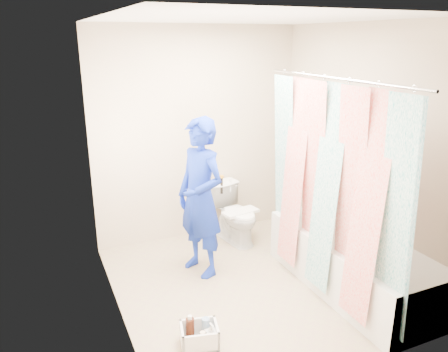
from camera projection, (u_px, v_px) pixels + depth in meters
name	position (u px, v px, depth m)	size (l,w,h in m)	color
floor	(248.00, 285.00, 4.17)	(2.60, 2.60, 0.00)	gray
ceiling	(253.00, 18.00, 3.44)	(2.40, 2.60, 0.02)	white
wall_back	(198.00, 135.00, 4.94)	(2.40, 0.02, 2.40)	tan
wall_front	(348.00, 218.00, 2.67)	(2.40, 0.02, 2.40)	tan
wall_left	(111.00, 182.00, 3.34)	(0.02, 2.60, 2.40)	tan
wall_right	(360.00, 151.00, 4.27)	(0.02, 2.60, 2.40)	tan
bathtub	(351.00, 262.00, 4.05)	(0.70, 1.75, 0.50)	silver
curtain_rod	(336.00, 78.00, 3.41)	(0.02, 0.02, 1.90)	silver
shower_curtain	(328.00, 191.00, 3.69)	(0.06, 1.75, 1.80)	silver
toilet	(235.00, 214.00, 4.99)	(0.37, 0.65, 0.66)	white
tank_lid	(241.00, 212.00, 4.89)	(0.41, 0.18, 0.03)	white
tank_internals	(224.00, 184.00, 5.02)	(0.16, 0.06, 0.22)	black
plumber	(201.00, 198.00, 4.19)	(0.57, 0.37, 1.57)	#0F1599
cleaning_caddy	(201.00, 336.00, 3.33)	(0.33, 0.28, 0.22)	white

